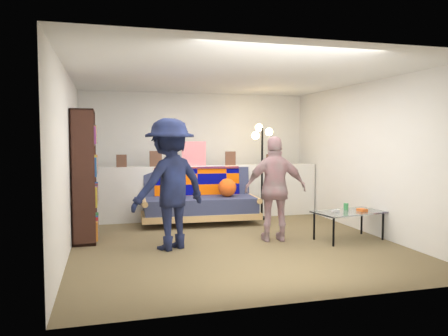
{
  "coord_description": "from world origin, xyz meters",
  "views": [
    {
      "loc": [
        -1.77,
        -6.11,
        1.52
      ],
      "look_at": [
        0.0,
        0.4,
        1.05
      ],
      "focal_mm": 35.0,
      "sensor_mm": 36.0,
      "label": 1
    }
  ],
  "objects_px": {
    "bookshelf": "(84,180)",
    "person_right": "(275,189)",
    "person_left": "(170,184)",
    "coffee_table": "(349,213)",
    "floor_lamp": "(261,152)",
    "futon_sofa": "(200,200)"
  },
  "relations": [
    {
      "from": "bookshelf",
      "to": "person_right",
      "type": "distance_m",
      "value": 2.84
    },
    {
      "from": "person_right",
      "to": "person_left",
      "type": "bearing_deg",
      "value": 11.55
    },
    {
      "from": "bookshelf",
      "to": "coffee_table",
      "type": "xyz_separation_m",
      "value": [
        3.79,
        -1.07,
        -0.5
      ]
    },
    {
      "from": "person_left",
      "to": "person_right",
      "type": "bearing_deg",
      "value": 153.26
    },
    {
      "from": "floor_lamp",
      "to": "person_right",
      "type": "height_order",
      "value": "floor_lamp"
    },
    {
      "from": "futon_sofa",
      "to": "floor_lamp",
      "type": "distance_m",
      "value": 1.46
    },
    {
      "from": "bookshelf",
      "to": "coffee_table",
      "type": "relative_size",
      "value": 1.76
    },
    {
      "from": "futon_sofa",
      "to": "person_left",
      "type": "xyz_separation_m",
      "value": [
        -0.78,
        -1.67,
        0.48
      ]
    },
    {
      "from": "coffee_table",
      "to": "floor_lamp",
      "type": "xyz_separation_m",
      "value": [
        -0.67,
        1.95,
        0.86
      ]
    },
    {
      "from": "bookshelf",
      "to": "person_left",
      "type": "xyz_separation_m",
      "value": [
        1.15,
        -0.88,
        -0.01
      ]
    },
    {
      "from": "bookshelf",
      "to": "person_right",
      "type": "xyz_separation_m",
      "value": [
        2.71,
        -0.83,
        -0.12
      ]
    },
    {
      "from": "bookshelf",
      "to": "person_left",
      "type": "relative_size",
      "value": 1.08
    },
    {
      "from": "person_right",
      "to": "floor_lamp",
      "type": "bearing_deg",
      "value": -93.54
    },
    {
      "from": "bookshelf",
      "to": "coffee_table",
      "type": "bearing_deg",
      "value": -15.7
    },
    {
      "from": "futon_sofa",
      "to": "person_right",
      "type": "distance_m",
      "value": 1.84
    },
    {
      "from": "coffee_table",
      "to": "floor_lamp",
      "type": "relative_size",
      "value": 0.62
    },
    {
      "from": "floor_lamp",
      "to": "person_left",
      "type": "height_order",
      "value": "person_left"
    },
    {
      "from": "futon_sofa",
      "to": "coffee_table",
      "type": "height_order",
      "value": "futon_sofa"
    },
    {
      "from": "futon_sofa",
      "to": "bookshelf",
      "type": "xyz_separation_m",
      "value": [
        -1.93,
        -0.79,
        0.49
      ]
    },
    {
      "from": "floor_lamp",
      "to": "person_left",
      "type": "distance_m",
      "value": 2.67
    },
    {
      "from": "person_right",
      "to": "coffee_table",
      "type": "bearing_deg",
      "value": 177.76
    },
    {
      "from": "person_left",
      "to": "futon_sofa",
      "type": "bearing_deg",
      "value": -143.52
    }
  ]
}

